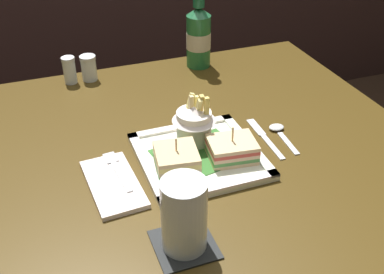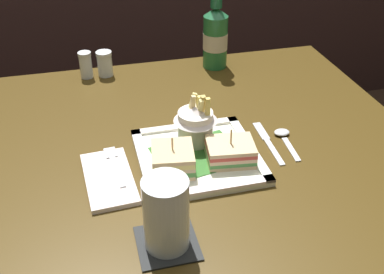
{
  "view_description": "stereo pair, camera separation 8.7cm",
  "coord_description": "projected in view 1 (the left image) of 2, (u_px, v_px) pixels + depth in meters",
  "views": [
    {
      "loc": [
        -0.28,
        -0.79,
        1.34
      ],
      "look_at": [
        0.01,
        -0.03,
        0.81
      ],
      "focal_mm": 44.02,
      "sensor_mm": 36.0,
      "label": 1
    },
    {
      "loc": [
        -0.19,
        -0.82,
        1.34
      ],
      "look_at": [
        0.01,
        -0.03,
        0.81
      ],
      "focal_mm": 44.02,
      "sensor_mm": 36.0,
      "label": 2
    }
  ],
  "objects": [
    {
      "name": "sandwich_half_left",
      "position": [
        177.0,
        160.0,
        0.92
      ],
      "size": [
        0.09,
        0.1,
        0.07
      ],
      "color": "#DBB78A",
      "rests_on": "square_plate"
    },
    {
      "name": "dining_table",
      "position": [
        186.0,
        187.0,
        1.08
      ],
      "size": [
        1.03,
        0.9,
        0.77
      ],
      "color": "#443211",
      "rests_on": "ground_plane"
    },
    {
      "name": "drink_coaster",
      "position": [
        184.0,
        245.0,
        0.77
      ],
      "size": [
        0.1,
        0.1,
        0.0
      ],
      "primitive_type": "cube",
      "color": "black",
      "rests_on": "dining_table"
    },
    {
      "name": "spoon",
      "position": [
        279.0,
        131.0,
        1.06
      ],
      "size": [
        0.03,
        0.12,
        0.01
      ],
      "color": "silver",
      "rests_on": "dining_table"
    },
    {
      "name": "fork",
      "position": [
        117.0,
        168.0,
        0.93
      ],
      "size": [
        0.03,
        0.14,
        0.0
      ],
      "color": "silver",
      "rests_on": "dining_table"
    },
    {
      "name": "folded_napkin",
      "position": [
        113.0,
        184.0,
        0.9
      ],
      "size": [
        0.1,
        0.19,
        0.01
      ],
      "primitive_type": "cube",
      "rotation": [
        0.0,
        0.0,
        0.06
      ],
      "color": "silver",
      "rests_on": "dining_table"
    },
    {
      "name": "salt_shaker",
      "position": [
        70.0,
        72.0,
        1.25
      ],
      "size": [
        0.04,
        0.04,
        0.07
      ],
      "color": "silver",
      "rests_on": "dining_table"
    },
    {
      "name": "water_glass",
      "position": [
        184.0,
        219.0,
        0.74
      ],
      "size": [
        0.07,
        0.07,
        0.13
      ],
      "color": "silver",
      "rests_on": "dining_table"
    },
    {
      "name": "knife",
      "position": [
        264.0,
        136.0,
        1.05
      ],
      "size": [
        0.02,
        0.17,
        0.0
      ],
      "color": "silver",
      "rests_on": "dining_table"
    },
    {
      "name": "beer_bottle",
      "position": [
        199.0,
        34.0,
        1.31
      ],
      "size": [
        0.07,
        0.07,
        0.26
      ],
      "color": "#256F38",
      "rests_on": "dining_table"
    },
    {
      "name": "fries_cup",
      "position": [
        194.0,
        121.0,
        0.99
      ],
      "size": [
        0.09,
        0.09,
        0.11
      ],
      "color": "silver",
      "rests_on": "square_plate"
    },
    {
      "name": "pepper_shaker",
      "position": [
        89.0,
        69.0,
        1.27
      ],
      "size": [
        0.04,
        0.04,
        0.07
      ],
      "color": "silver",
      "rests_on": "dining_table"
    },
    {
      "name": "square_plate",
      "position": [
        199.0,
        156.0,
        0.97
      ],
      "size": [
        0.24,
        0.24,
        0.02
      ],
      "color": "white",
      "rests_on": "dining_table"
    },
    {
      "name": "sandwich_half_right",
      "position": [
        232.0,
        149.0,
        0.95
      ],
      "size": [
        0.1,
        0.09,
        0.07
      ],
      "color": "#D5B582",
      "rests_on": "square_plate"
    }
  ]
}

